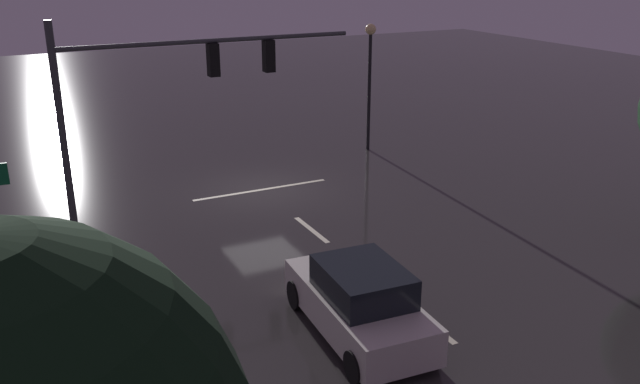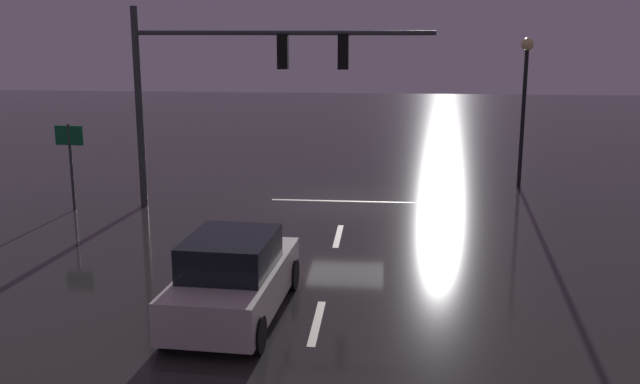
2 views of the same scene
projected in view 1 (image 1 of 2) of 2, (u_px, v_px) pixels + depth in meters
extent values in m
plane|color=#2D2B2B|center=(262.00, 191.00, 23.83)|extent=(80.00, 80.00, 0.00)
cylinder|color=#383A3D|center=(62.00, 133.00, 19.12)|extent=(0.22, 0.22, 6.24)
cylinder|color=#383A3D|center=(212.00, 41.00, 20.27)|extent=(9.12, 0.14, 0.14)
cube|color=black|center=(213.00, 60.00, 20.46)|extent=(0.32, 0.36, 1.00)
sphere|color=black|center=(211.00, 48.00, 20.51)|extent=(0.20, 0.20, 0.20)
sphere|color=black|center=(211.00, 59.00, 20.62)|extent=(0.20, 0.20, 0.20)
sphere|color=#19F24C|center=(212.00, 69.00, 20.72)|extent=(0.20, 0.20, 0.20)
cube|color=black|center=(269.00, 56.00, 21.23)|extent=(0.32, 0.36, 1.00)
sphere|color=black|center=(266.00, 45.00, 21.28)|extent=(0.20, 0.20, 0.20)
sphere|color=black|center=(266.00, 55.00, 21.39)|extent=(0.20, 0.20, 0.20)
sphere|color=#19F24C|center=(267.00, 65.00, 21.49)|extent=(0.20, 0.20, 0.20)
cube|color=beige|center=(311.00, 230.00, 20.46)|extent=(0.16, 2.20, 0.01)
cube|color=beige|center=(426.00, 320.00, 15.41)|extent=(0.16, 2.20, 0.01)
cube|color=beige|center=(261.00, 190.00, 23.90)|extent=(5.00, 0.16, 0.01)
cube|color=silver|center=(358.00, 308.00, 14.70)|extent=(2.06, 4.40, 0.80)
cube|color=black|center=(363.00, 282.00, 14.28)|extent=(1.72, 2.19, 0.68)
cylinder|color=black|center=(296.00, 295.00, 15.87)|extent=(0.26, 0.69, 0.68)
cylinder|color=black|center=(360.00, 282.00, 16.49)|extent=(0.26, 0.69, 0.68)
cylinder|color=black|center=(355.00, 367.00, 13.10)|extent=(0.26, 0.69, 0.68)
cylinder|color=black|center=(429.00, 348.00, 13.72)|extent=(0.26, 0.69, 0.68)
sphere|color=#F9EFC6|center=(295.00, 272.00, 16.28)|extent=(0.20, 0.20, 0.20)
sphere|color=#F9EFC6|center=(344.00, 262.00, 16.76)|extent=(0.20, 0.20, 0.20)
cylinder|color=black|center=(369.00, 93.00, 28.00)|extent=(0.14, 0.14, 4.85)
sphere|color=#F9D88C|center=(371.00, 29.00, 27.13)|extent=(0.44, 0.44, 0.44)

